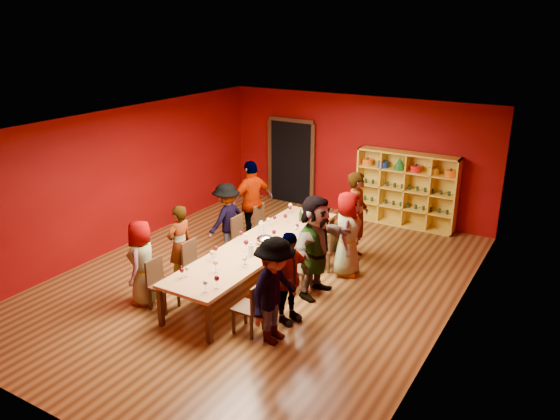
{
  "coord_description": "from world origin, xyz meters",
  "views": [
    {
      "loc": [
        5.15,
        -7.87,
        4.76
      ],
      "look_at": [
        -0.06,
        0.89,
        1.15
      ],
      "focal_mm": 35.0,
      "sensor_mm": 36.0,
      "label": 1
    }
  ],
  "objects_px": {
    "shelving_unit": "(406,186)",
    "person_left_4": "(252,202)",
    "chair_person_left_0": "(160,281)",
    "chair_person_right_1": "(272,290)",
    "chair_person_left_1": "(194,262)",
    "person_left_0": "(142,262)",
    "person_right_3": "(348,234)",
    "chair_person_left_3": "(242,235)",
    "person_right_4": "(357,216)",
    "wine_bottle": "(301,217)",
    "chair_person_left_4": "(263,222)",
    "chair_person_right_4": "(345,233)",
    "person_right_1": "(288,278)",
    "person_left_3": "(227,219)",
    "spittoon_bowl": "(265,240)",
    "person_right_0": "(275,291)",
    "person_left_1": "(180,245)",
    "person_right_2": "(316,246)",
    "chair_person_right_0": "(252,305)",
    "chair_person_right_2": "(303,266)",
    "chair_person_right_3": "(329,246)"
  },
  "relations": [
    {
      "from": "chair_person_left_4",
      "to": "person_right_4",
      "type": "xyz_separation_m",
      "value": [
        2.06,
        0.33,
        0.43
      ]
    },
    {
      "from": "shelving_unit",
      "to": "chair_person_right_1",
      "type": "distance_m",
      "value": 5.36
    },
    {
      "from": "shelving_unit",
      "to": "chair_person_right_0",
      "type": "height_order",
      "value": "shelving_unit"
    },
    {
      "from": "person_right_0",
      "to": "chair_person_right_2",
      "type": "bearing_deg",
      "value": 14.58
    },
    {
      "from": "person_left_3",
      "to": "wine_bottle",
      "type": "height_order",
      "value": "person_left_3"
    },
    {
      "from": "chair_person_right_1",
      "to": "person_right_1",
      "type": "distance_m",
      "value": 0.42
    },
    {
      "from": "person_right_2",
      "to": "person_right_4",
      "type": "relative_size",
      "value": 1.01
    },
    {
      "from": "person_right_0",
      "to": "person_right_1",
      "type": "height_order",
      "value": "person_right_0"
    },
    {
      "from": "shelving_unit",
      "to": "wine_bottle",
      "type": "distance_m",
      "value": 3.13
    },
    {
      "from": "person_left_0",
      "to": "person_right_4",
      "type": "xyz_separation_m",
      "value": [
        2.44,
        3.64,
        0.17
      ]
    },
    {
      "from": "person_left_1",
      "to": "person_right_4",
      "type": "height_order",
      "value": "person_right_4"
    },
    {
      "from": "chair_person_left_0",
      "to": "wine_bottle",
      "type": "xyz_separation_m",
      "value": [
        1.0,
        3.2,
        0.36
      ]
    },
    {
      "from": "chair_person_right_1",
      "to": "chair_person_right_2",
      "type": "bearing_deg",
      "value": 90.0
    },
    {
      "from": "chair_person_right_3",
      "to": "spittoon_bowl",
      "type": "xyz_separation_m",
      "value": [
        -0.82,
        -1.05,
        0.33
      ]
    },
    {
      "from": "person_left_0",
      "to": "chair_person_right_2",
      "type": "bearing_deg",
      "value": 106.43
    },
    {
      "from": "shelving_unit",
      "to": "person_right_4",
      "type": "relative_size",
      "value": 1.29
    },
    {
      "from": "person_left_0",
      "to": "chair_person_right_0",
      "type": "xyz_separation_m",
      "value": [
        2.19,
        0.12,
        -0.26
      ]
    },
    {
      "from": "chair_person_left_1",
      "to": "person_left_0",
      "type": "bearing_deg",
      "value": -111.96
    },
    {
      "from": "chair_person_left_4",
      "to": "chair_person_right_2",
      "type": "height_order",
      "value": "same"
    },
    {
      "from": "chair_person_left_3",
      "to": "person_right_4",
      "type": "relative_size",
      "value": 0.48
    },
    {
      "from": "person_right_3",
      "to": "wine_bottle",
      "type": "distance_m",
      "value": 1.27
    },
    {
      "from": "wine_bottle",
      "to": "person_left_4",
      "type": "bearing_deg",
      "value": 174.86
    },
    {
      "from": "person_left_4",
      "to": "person_right_1",
      "type": "bearing_deg",
      "value": 63.61
    },
    {
      "from": "person_right_0",
      "to": "person_right_3",
      "type": "relative_size",
      "value": 1.02
    },
    {
      "from": "chair_person_left_1",
      "to": "wine_bottle",
      "type": "height_order",
      "value": "wine_bottle"
    },
    {
      "from": "chair_person_left_3",
      "to": "person_right_0",
      "type": "relative_size",
      "value": 0.52
    },
    {
      "from": "chair_person_left_3",
      "to": "chair_person_right_0",
      "type": "height_order",
      "value": "same"
    },
    {
      "from": "chair_person_left_1",
      "to": "person_left_4",
      "type": "relative_size",
      "value": 0.48
    },
    {
      "from": "person_left_3",
      "to": "chair_person_left_1",
      "type": "bearing_deg",
      "value": 20.58
    },
    {
      "from": "chair_person_right_1",
      "to": "person_right_3",
      "type": "distance_m",
      "value": 2.2
    },
    {
      "from": "chair_person_left_3",
      "to": "chair_person_right_1",
      "type": "bearing_deg",
      "value": -43.91
    },
    {
      "from": "person_right_1",
      "to": "chair_person_right_4",
      "type": "xyz_separation_m",
      "value": [
        -0.3,
        2.92,
        -0.29
      ]
    },
    {
      "from": "chair_person_left_0",
      "to": "person_left_4",
      "type": "xyz_separation_m",
      "value": [
        -0.28,
        3.31,
        0.43
      ]
    },
    {
      "from": "person_left_0",
      "to": "chair_person_left_0",
      "type": "bearing_deg",
      "value": 67.08
    },
    {
      "from": "person_right_4",
      "to": "wine_bottle",
      "type": "xyz_separation_m",
      "value": [
        -1.07,
        -0.45,
        -0.07
      ]
    },
    {
      "from": "chair_person_right_2",
      "to": "chair_person_right_3",
      "type": "height_order",
      "value": "same"
    },
    {
      "from": "person_left_1",
      "to": "chair_person_right_2",
      "type": "relative_size",
      "value": 1.72
    },
    {
      "from": "chair_person_right_3",
      "to": "person_right_1",
      "type": "bearing_deg",
      "value": -81.98
    },
    {
      "from": "spittoon_bowl",
      "to": "person_right_0",
      "type": "bearing_deg",
      "value": -53.66
    },
    {
      "from": "person_left_0",
      "to": "chair_person_right_1",
      "type": "height_order",
      "value": "person_left_0"
    },
    {
      "from": "person_left_0",
      "to": "chair_person_right_0",
      "type": "height_order",
      "value": "person_left_0"
    },
    {
      "from": "chair_person_left_1",
      "to": "person_right_1",
      "type": "distance_m",
      "value": 2.15
    },
    {
      "from": "person_right_3",
      "to": "spittoon_bowl",
      "type": "height_order",
      "value": "person_right_3"
    },
    {
      "from": "shelving_unit",
      "to": "person_left_4",
      "type": "bearing_deg",
      "value": -133.56
    },
    {
      "from": "chair_person_left_0",
      "to": "person_left_4",
      "type": "height_order",
      "value": "person_left_4"
    },
    {
      "from": "chair_person_left_0",
      "to": "chair_person_right_1",
      "type": "height_order",
      "value": "same"
    },
    {
      "from": "chair_person_left_4",
      "to": "spittoon_bowl",
      "type": "xyz_separation_m",
      "value": [
        1.0,
        -1.51,
        0.33
      ]
    },
    {
      "from": "person_left_0",
      "to": "person_right_3",
      "type": "distance_m",
      "value": 3.85
    },
    {
      "from": "wine_bottle",
      "to": "shelving_unit",
      "type": "bearing_deg",
      "value": 65.21
    },
    {
      "from": "chair_person_left_4",
      "to": "chair_person_right_4",
      "type": "bearing_deg",
      "value": 10.37
    }
  ]
}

